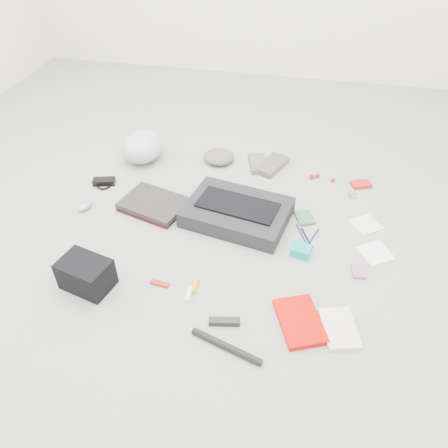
% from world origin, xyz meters
% --- Properties ---
extents(ground_plane, '(4.00, 4.00, 0.00)m').
position_xyz_m(ground_plane, '(0.00, 0.00, 0.00)').
color(ground_plane, gray).
extents(messenger_bag, '(0.56, 0.45, 0.08)m').
position_xyz_m(messenger_bag, '(0.04, 0.11, 0.04)').
color(messenger_bag, black).
rests_on(messenger_bag, ground_plane).
extents(bag_flap, '(0.42, 0.25, 0.01)m').
position_xyz_m(bag_flap, '(0.04, 0.11, 0.09)').
color(bag_flap, black).
rests_on(bag_flap, messenger_bag).
extents(laptop_sleeve, '(0.37, 0.31, 0.02)m').
position_xyz_m(laptop_sleeve, '(-0.40, 0.11, 0.01)').
color(laptop_sleeve, black).
rests_on(laptop_sleeve, ground_plane).
extents(laptop, '(0.37, 0.31, 0.02)m').
position_xyz_m(laptop, '(-0.40, 0.11, 0.03)').
color(laptop, black).
rests_on(laptop, laptop_sleeve).
extents(bike_helmet, '(0.24, 0.29, 0.17)m').
position_xyz_m(bike_helmet, '(-0.61, 0.55, 0.09)').
color(bike_helmet, silver).
rests_on(bike_helmet, ground_plane).
extents(beanie, '(0.20, 0.19, 0.06)m').
position_xyz_m(beanie, '(-0.16, 0.62, 0.03)').
color(beanie, '#675F4B').
rests_on(beanie, ground_plane).
extents(mitten_left, '(0.14, 0.21, 0.03)m').
position_xyz_m(mitten_left, '(0.07, 0.62, 0.01)').
color(mitten_left, '#655A53').
rests_on(mitten_left, ground_plane).
extents(mitten_right, '(0.20, 0.25, 0.03)m').
position_xyz_m(mitten_right, '(0.16, 0.62, 0.02)').
color(mitten_right, '#5A4E48').
rests_on(mitten_right, ground_plane).
extents(power_brick, '(0.13, 0.08, 0.03)m').
position_xyz_m(power_brick, '(-0.74, 0.26, 0.02)').
color(power_brick, black).
rests_on(power_brick, ground_plane).
extents(cable_coil, '(0.10, 0.10, 0.01)m').
position_xyz_m(cable_coil, '(-0.73, 0.24, 0.01)').
color(cable_coil, black).
rests_on(cable_coil, ground_plane).
extents(mouse, '(0.08, 0.11, 0.04)m').
position_xyz_m(mouse, '(-0.75, 0.03, 0.02)').
color(mouse, '#9093A1').
rests_on(mouse, ground_plane).
extents(camera_bag, '(0.24, 0.19, 0.14)m').
position_xyz_m(camera_bag, '(-0.50, -0.46, 0.07)').
color(camera_bag, black).
rests_on(camera_bag, ground_plane).
extents(multitool, '(0.09, 0.03, 0.01)m').
position_xyz_m(multitool, '(-0.20, -0.39, 0.01)').
color(multitool, '#AA1D12').
rests_on(multitool, ground_plane).
extents(toiletry_tube_white, '(0.03, 0.08, 0.02)m').
position_xyz_m(toiletry_tube_white, '(-0.06, -0.43, 0.01)').
color(toiletry_tube_white, white).
rests_on(toiletry_tube_white, ground_plane).
extents(toiletry_tube_orange, '(0.03, 0.08, 0.02)m').
position_xyz_m(toiletry_tube_orange, '(-0.05, -0.37, 0.01)').
color(toiletry_tube_orange, orange).
rests_on(toiletry_tube_orange, ground_plane).
extents(u_lock, '(0.13, 0.05, 0.02)m').
position_xyz_m(u_lock, '(0.11, -0.53, 0.01)').
color(u_lock, black).
rests_on(u_lock, ground_plane).
extents(bike_pump, '(0.29, 0.11, 0.03)m').
position_xyz_m(bike_pump, '(0.15, -0.65, 0.01)').
color(bike_pump, black).
rests_on(bike_pump, ground_plane).
extents(book_red, '(0.24, 0.28, 0.02)m').
position_xyz_m(book_red, '(0.40, -0.47, 0.01)').
color(book_red, '#E00901').
rests_on(book_red, ground_plane).
extents(book_white, '(0.17, 0.22, 0.02)m').
position_xyz_m(book_white, '(0.56, -0.47, 0.01)').
color(book_white, beige).
rests_on(book_white, ground_plane).
extents(notepad, '(0.12, 0.13, 0.01)m').
position_xyz_m(notepad, '(0.38, 0.18, 0.01)').
color(notepad, '#29683B').
rests_on(notepad, ground_plane).
extents(pen_blue, '(0.07, 0.15, 0.01)m').
position_xyz_m(pen_blue, '(0.38, 0.05, 0.00)').
color(pen_blue, navy).
rests_on(pen_blue, ground_plane).
extents(pen_black, '(0.07, 0.14, 0.01)m').
position_xyz_m(pen_black, '(0.40, 0.04, 0.00)').
color(pen_black, black).
rests_on(pen_black, ground_plane).
extents(pen_navy, '(0.06, 0.14, 0.01)m').
position_xyz_m(pen_navy, '(0.43, 0.04, 0.00)').
color(pen_navy, navy).
rests_on(pen_navy, ground_plane).
extents(accordion_wallet, '(0.10, 0.08, 0.04)m').
position_xyz_m(accordion_wallet, '(0.38, -0.08, 0.02)').
color(accordion_wallet, '#04B3A4').
rests_on(accordion_wallet, ground_plane).
extents(card_deck, '(0.07, 0.09, 0.02)m').
position_xyz_m(card_deck, '(0.64, -0.14, 0.01)').
color(card_deck, '#A47188').
rests_on(card_deck, ground_plane).
extents(napkin_top, '(0.17, 0.17, 0.01)m').
position_xyz_m(napkin_top, '(0.68, 0.19, 0.00)').
color(napkin_top, silver).
rests_on(napkin_top, ground_plane).
extents(napkin_bottom, '(0.18, 0.18, 0.01)m').
position_xyz_m(napkin_bottom, '(0.72, -0.01, 0.00)').
color(napkin_bottom, white).
rests_on(napkin_bottom, ground_plane).
extents(lollipop_a, '(0.03, 0.03, 0.03)m').
position_xyz_m(lollipop_a, '(0.40, 0.55, 0.01)').
color(lollipop_a, '#9D1504').
rests_on(lollipop_a, ground_plane).
extents(lollipop_b, '(0.03, 0.03, 0.03)m').
position_xyz_m(lollipop_b, '(0.43, 0.57, 0.01)').
color(lollipop_b, red).
rests_on(lollipop_b, ground_plane).
extents(lollipop_c, '(0.03, 0.03, 0.03)m').
position_xyz_m(lollipop_c, '(0.51, 0.55, 0.01)').
color(lollipop_c, '#AD1A2D').
rests_on(lollipop_c, ground_plane).
extents(altoids_tin, '(0.12, 0.10, 0.02)m').
position_xyz_m(altoids_tin, '(0.67, 0.53, 0.01)').
color(altoids_tin, red).
rests_on(altoids_tin, ground_plane).
extents(stamp_sheet, '(0.05, 0.06, 0.00)m').
position_xyz_m(stamp_sheet, '(0.62, 0.43, 0.00)').
color(stamp_sheet, slate).
rests_on(stamp_sheet, ground_plane).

